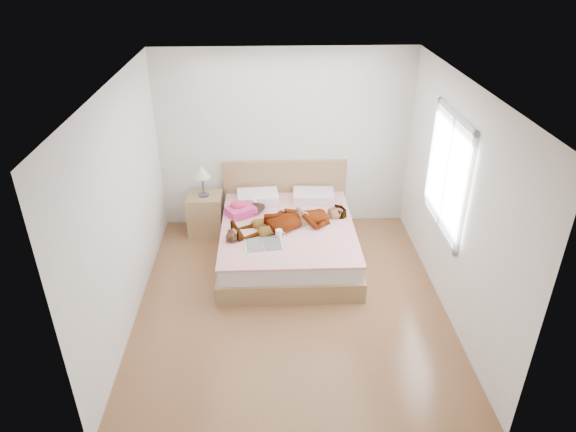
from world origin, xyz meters
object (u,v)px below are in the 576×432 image
object	(u,v)px
phone	(255,200)
coffee_mug	(279,234)
towel	(240,210)
plush_toy	(231,236)
magazine	(264,244)
bed	(287,237)
nightstand	(205,211)
woman	(293,217)

from	to	relation	value
phone	coffee_mug	bearing A→B (deg)	-85.10
phone	towel	size ratio (longest dim) A/B	0.19
plush_toy	magazine	bearing A→B (deg)	-17.51
bed	towel	size ratio (longest dim) A/B	4.49
towel	nightstand	size ratio (longest dim) A/B	0.44
plush_toy	bed	bearing A→B (deg)	31.86
coffee_mug	nightstand	world-z (taller)	nightstand
bed	plush_toy	xyz separation A→B (m)	(-0.72, -0.45, 0.30)
magazine	coffee_mug	size ratio (longest dim) A/B	3.65
woman	magazine	size ratio (longest dim) A/B	3.19
bed	magazine	bearing A→B (deg)	-119.11
bed	coffee_mug	bearing A→B (deg)	-107.12
magazine	bed	bearing A→B (deg)	60.89
plush_toy	phone	bearing A→B (deg)	70.01
phone	coffee_mug	size ratio (longest dim) A/B	0.65
phone	nightstand	bearing A→B (deg)	136.85
phone	bed	world-z (taller)	bed
phone	magazine	xyz separation A→B (m)	(0.12, -0.90, -0.16)
plush_toy	nightstand	xyz separation A→B (m)	(-0.45, 1.11, -0.22)
bed	coffee_mug	size ratio (longest dim) A/B	15.09
woman	coffee_mug	world-z (taller)	woman
phone	coffee_mug	distance (m)	0.79
nightstand	magazine	bearing A→B (deg)	-55.34
woman	nightstand	bearing A→B (deg)	-139.48
bed	magazine	world-z (taller)	bed
coffee_mug	plush_toy	bearing A→B (deg)	-174.62
magazine	plush_toy	world-z (taller)	plush_toy
bed	nightstand	size ratio (longest dim) A/B	1.97
magazine	plush_toy	distance (m)	0.42
towel	magazine	xyz separation A→B (m)	(0.32, -0.80, -0.07)
woman	nightstand	distance (m)	1.46
woman	bed	xyz separation A→B (m)	(-0.07, 0.07, -0.34)
bed	phone	bearing A→B (deg)	142.91
woman	plush_toy	xyz separation A→B (m)	(-0.78, -0.37, -0.05)
bed	towel	distance (m)	0.74
coffee_mug	nightstand	distance (m)	1.50
woman	phone	world-z (taller)	woman
magazine	woman	bearing A→B (deg)	52.53
phone	nightstand	world-z (taller)	nightstand
phone	bed	bearing A→B (deg)	-55.89
woman	coffee_mug	distance (m)	0.37
phone	bed	size ratio (longest dim) A/B	0.04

